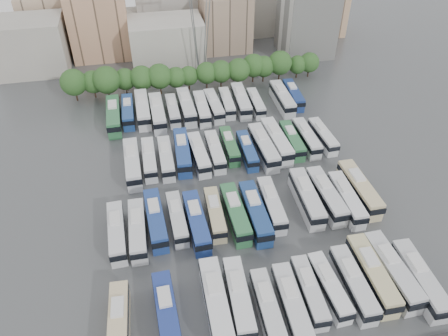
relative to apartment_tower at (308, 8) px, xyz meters
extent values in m
plane|color=#424447|center=(-34.00, -58.00, -13.00)|extent=(220.00, 220.00, 0.00)
cylinder|color=black|center=(-64.31, -15.98, -11.67)|extent=(0.36, 0.36, 2.67)
sphere|color=#234C1E|center=(-64.31, -15.98, -8.04)|extent=(6.41, 6.41, 6.41)
cylinder|color=black|center=(-59.94, -15.25, -11.85)|extent=(0.36, 0.36, 2.30)
sphere|color=#234C1E|center=(-59.94, -15.25, -8.74)|extent=(5.51, 5.51, 5.51)
cylinder|color=black|center=(-56.55, -16.75, -11.62)|extent=(0.36, 0.36, 2.77)
sphere|color=#234C1E|center=(-56.55, -16.75, -7.86)|extent=(6.65, 6.65, 6.65)
cylinder|color=black|center=(-52.28, -15.17, -11.89)|extent=(0.36, 0.36, 2.22)
sphere|color=#234C1E|center=(-52.28, -15.17, -8.87)|extent=(5.34, 5.34, 5.34)
cylinder|color=black|center=(-48.15, -16.18, -11.76)|extent=(0.36, 0.36, 2.48)
sphere|color=#234C1E|center=(-48.15, -16.18, -8.40)|extent=(5.95, 5.95, 5.95)
cylinder|color=black|center=(-43.86, -16.68, -11.71)|extent=(0.36, 0.36, 2.58)
sphere|color=#234C1E|center=(-43.86, -16.68, -8.21)|extent=(6.20, 6.20, 6.20)
cylinder|color=black|center=(-39.81, -16.40, -11.93)|extent=(0.36, 0.36, 2.14)
sphere|color=#234C1E|center=(-39.81, -16.40, -9.03)|extent=(5.13, 5.13, 5.13)
cylinder|color=black|center=(-36.54, -15.81, -11.99)|extent=(0.36, 0.36, 2.03)
sphere|color=#234C1E|center=(-36.54, -15.81, -9.23)|extent=(4.87, 4.87, 4.87)
cylinder|color=black|center=(-32.01, -16.10, -11.86)|extent=(0.36, 0.36, 2.28)
sphere|color=#234C1E|center=(-32.01, -16.10, -8.76)|extent=(5.48, 5.48, 5.48)
cylinder|color=black|center=(-28.34, -16.26, -11.83)|extent=(0.36, 0.36, 2.35)
sphere|color=#234C1E|center=(-28.34, -16.26, -8.64)|extent=(5.63, 5.63, 5.63)
cylinder|color=black|center=(-23.91, -16.83, -11.77)|extent=(0.36, 0.36, 2.46)
sphere|color=#234C1E|center=(-23.91, -16.83, -8.43)|extent=(5.90, 5.90, 5.90)
cylinder|color=black|center=(-19.57, -15.18, -11.76)|extent=(0.36, 0.36, 2.49)
sphere|color=#234C1E|center=(-19.57, -15.18, -8.38)|extent=(5.97, 5.97, 5.97)
cylinder|color=black|center=(-16.87, -15.48, -11.86)|extent=(0.36, 0.36, 2.28)
sphere|color=#234C1E|center=(-16.87, -15.48, -8.77)|extent=(5.46, 5.46, 5.46)
cylinder|color=black|center=(-12.49, -15.41, -11.71)|extent=(0.36, 0.36, 2.59)
sphere|color=#234C1E|center=(-12.49, -15.41, -8.19)|extent=(6.21, 6.21, 6.21)
cylinder|color=black|center=(-7.53, -15.16, -12.00)|extent=(0.36, 0.36, 2.00)
sphere|color=#234C1E|center=(-7.53, -15.16, -9.29)|extent=(4.80, 4.80, 4.80)
cylinder|color=black|center=(-4.29, -15.25, -11.91)|extent=(0.36, 0.36, 2.19)
sphere|color=#234C1E|center=(-4.29, -15.25, -8.94)|extent=(5.25, 5.25, 5.25)
cube|color=#9E998E|center=(-76.00, 4.00, -6.00)|extent=(18.00, 14.00, 14.00)
cube|color=tan|center=(-58.00, 10.00, -4.00)|extent=(16.00, 12.00, 18.00)
cube|color=#ADA89E|center=(-40.00, 2.00, -7.00)|extent=(20.00, 14.00, 12.00)
cube|color=gray|center=(-22.00, 8.00, -5.00)|extent=(14.00, 12.00, 16.00)
cube|color=gray|center=(-36.00, 22.00, -3.00)|extent=(22.00, 16.00, 20.00)
cube|color=tan|center=(-72.00, 20.00, -5.00)|extent=(16.00, 14.00, 16.00)
cube|color=#A39E93|center=(-14.00, 20.00, -6.00)|extent=(18.00, 14.00, 14.00)
cube|color=tan|center=(10.00, 14.00, -7.00)|extent=(14.00, 12.00, 12.00)
cube|color=gray|center=(-48.00, 16.00, -8.00)|extent=(12.00, 10.00, 10.00)
cube|color=silver|center=(0.00, 0.00, 0.00)|extent=(14.00, 14.00, 26.00)
cylinder|color=slate|center=(-34.00, -10.00, 4.00)|extent=(2.90, 2.91, 33.83)
cylinder|color=slate|center=(-34.00, -6.00, 4.00)|extent=(2.90, 2.91, 33.83)
cylinder|color=slate|center=(-30.00, -10.00, 4.00)|extent=(2.90, 2.91, 33.83)
cylinder|color=slate|center=(-30.00, -6.00, 4.00)|extent=(2.90, 2.91, 33.83)
cube|color=beige|center=(-55.37, -81.46, -11.35)|extent=(3.05, 11.77, 3.30)
cube|color=black|center=(-55.38, -81.61, -10.72)|extent=(3.17, 11.95, 0.97)
cube|color=silver|center=(-55.30, -80.01, -9.48)|extent=(1.80, 3.19, 0.43)
cube|color=navy|center=(-49.01, -81.34, -11.28)|extent=(2.97, 12.24, 3.45)
cube|color=black|center=(-49.01, -81.49, -10.62)|extent=(3.10, 12.43, 1.01)
cube|color=silver|center=(-49.06, -79.82, -9.33)|extent=(1.83, 3.30, 0.45)
cube|color=silver|center=(-42.26, -80.89, -11.15)|extent=(2.99, 13.07, 3.69)
cube|color=black|center=(-42.26, -81.05, -10.45)|extent=(3.13, 13.27, 1.09)
cube|color=silver|center=(-42.23, -79.26, -9.07)|extent=(1.91, 3.51, 0.48)
cube|color=silver|center=(-39.00, -80.84, -11.27)|extent=(3.20, 12.30, 3.45)
cube|color=black|center=(-39.01, -80.99, -10.61)|extent=(3.33, 12.49, 1.02)
cube|color=silver|center=(-38.93, -79.32, -9.32)|extent=(1.89, 3.33, 0.45)
cube|color=silver|center=(-35.51, -83.04, -11.41)|extent=(2.66, 11.29, 3.18)
cube|color=black|center=(-35.51, -83.18, -10.80)|extent=(2.77, 11.46, 0.94)
cube|color=silver|center=(-35.47, -81.64, -9.61)|extent=(1.66, 3.03, 0.41)
cube|color=silver|center=(-32.19, -83.35, -11.29)|extent=(3.02, 12.18, 3.43)
cube|color=black|center=(-32.20, -83.50, -10.63)|extent=(3.15, 12.37, 1.01)
cube|color=silver|center=(-32.13, -81.84, -9.35)|extent=(1.83, 3.29, 0.44)
cube|color=silver|center=(-28.99, -81.71, -11.45)|extent=(2.73, 11.01, 3.10)
cube|color=black|center=(-28.99, -81.84, -10.86)|extent=(2.84, 11.18, 0.91)
cube|color=silver|center=(-28.94, -80.34, -9.70)|extent=(1.66, 2.97, 0.40)
cube|color=white|center=(-25.91, -81.52, -11.47)|extent=(2.81, 10.93, 3.07)
cube|color=black|center=(-25.90, -81.66, -10.88)|extent=(2.92, 11.10, 0.90)
cube|color=silver|center=(-25.97, -80.17, -9.73)|extent=(1.67, 2.96, 0.40)
cube|color=silver|center=(-22.41, -81.84, -11.30)|extent=(2.69, 12.02, 3.40)
cube|color=black|center=(-22.41, -81.99, -10.65)|extent=(2.81, 12.20, 1.00)
cube|color=silver|center=(-22.39, -80.34, -9.38)|extent=(1.74, 3.22, 0.44)
cube|color=#CDC28D|center=(-19.05, -80.92, -11.17)|extent=(3.00, 12.94, 3.65)
cube|color=black|center=(-19.05, -81.08, -10.48)|extent=(3.13, 13.13, 1.07)
cube|color=silver|center=(-19.02, -79.31, -9.11)|extent=(1.89, 3.47, 0.47)
cube|color=silver|center=(-15.93, -80.99, -11.16)|extent=(3.13, 13.09, 3.69)
cube|color=black|center=(-15.93, -81.15, -10.45)|extent=(3.27, 13.29, 1.08)
cube|color=silver|center=(-15.98, -79.36, -9.07)|extent=(1.94, 3.52, 0.48)
cube|color=silver|center=(-12.77, -83.11, -11.22)|extent=(3.10, 12.67, 3.57)
cube|color=black|center=(-12.77, -83.27, -10.54)|extent=(3.24, 12.86, 1.05)
cube|color=silver|center=(-12.71, -81.54, -9.20)|extent=(1.90, 3.41, 0.46)
cube|color=silver|center=(-55.37, -64.67, -11.34)|extent=(2.85, 11.79, 3.32)
cube|color=black|center=(-55.36, -64.82, -10.70)|extent=(2.97, 11.97, 0.98)
cube|color=silver|center=(-55.41, -63.21, -9.46)|extent=(1.76, 3.18, 0.43)
cube|color=silver|center=(-52.06, -64.88, -11.31)|extent=(2.72, 11.96, 3.38)
cube|color=black|center=(-52.06, -65.03, -10.67)|extent=(2.85, 12.14, 0.99)
cube|color=silver|center=(-52.03, -63.39, -9.40)|extent=(1.74, 3.21, 0.44)
cube|color=navy|center=(-48.99, -63.15, -11.25)|extent=(3.13, 12.43, 3.49)
cube|color=black|center=(-48.98, -63.31, -10.59)|extent=(3.26, 12.62, 1.03)
cube|color=silver|center=(-49.05, -61.61, -9.28)|extent=(1.88, 3.36, 0.45)
cube|color=silver|center=(-45.46, -63.40, -11.46)|extent=(2.60, 10.92, 3.08)
cube|color=black|center=(-45.45, -63.54, -10.87)|extent=(2.71, 11.09, 0.91)
cube|color=silver|center=(-45.49, -62.04, -9.72)|extent=(1.62, 2.94, 0.40)
cube|color=navy|center=(-42.43, -65.05, -11.25)|extent=(2.99, 12.41, 3.50)
cube|color=black|center=(-42.43, -65.20, -10.58)|extent=(3.12, 12.60, 1.03)
cube|color=silver|center=(-42.48, -63.51, -9.28)|extent=(1.85, 3.34, 0.45)
cube|color=#C5B688|center=(-39.04, -63.61, -11.46)|extent=(2.69, 10.98, 3.09)
cube|color=black|center=(-39.04, -63.74, -10.86)|extent=(2.81, 11.14, 0.91)
cube|color=silver|center=(-38.99, -62.24, -9.71)|extent=(1.64, 2.96, 0.40)
cube|color=#307143|center=(-35.71, -64.47, -11.24)|extent=(2.84, 12.47, 3.52)
cube|color=black|center=(-35.71, -64.63, -10.56)|extent=(2.96, 12.66, 1.04)
cube|color=silver|center=(-35.74, -62.92, -9.25)|extent=(1.81, 3.34, 0.46)
cube|color=navy|center=(-32.40, -65.02, -11.16)|extent=(2.78, 12.96, 3.67)
cube|color=black|center=(-32.40, -65.18, -10.46)|extent=(2.91, 13.16, 1.08)
cube|color=silver|center=(-32.40, -63.40, -9.09)|extent=(1.84, 3.46, 0.48)
cube|color=silver|center=(-29.08, -63.52, -11.33)|extent=(2.93, 11.85, 3.33)
cube|color=black|center=(-29.08, -63.67, -10.70)|extent=(3.05, 12.03, 0.98)
cube|color=silver|center=(-29.02, -62.05, -9.45)|extent=(1.78, 3.20, 0.43)
cube|color=silver|center=(-22.58, -63.26, -11.17)|extent=(3.23, 12.99, 3.65)
cube|color=black|center=(-22.59, -63.42, -10.48)|extent=(3.36, 13.19, 1.07)
cube|color=silver|center=(-22.52, -61.65, -9.11)|extent=(1.96, 3.50, 0.47)
cube|color=silver|center=(-19.02, -63.40, -11.20)|extent=(3.00, 12.80, 3.61)
cube|color=black|center=(-19.01, -63.56, -10.51)|extent=(3.13, 12.99, 1.06)
cube|color=silver|center=(-19.05, -61.80, -9.16)|extent=(1.88, 3.44, 0.47)
cube|color=silver|center=(-15.83, -64.93, -11.30)|extent=(2.91, 12.10, 3.41)
cube|color=black|center=(-15.83, -65.08, -10.64)|extent=(3.03, 12.28, 1.00)
cube|color=silver|center=(-15.79, -63.43, -9.37)|extent=(1.80, 3.26, 0.44)
cube|color=beige|center=(-12.52, -63.03, -11.14)|extent=(2.87, 13.14, 3.72)
cube|color=black|center=(-12.51, -63.19, -10.43)|extent=(3.00, 13.34, 1.09)
cube|color=silver|center=(-12.53, -61.39, -9.04)|extent=(1.88, 3.51, 0.48)
cube|color=silver|center=(-52.07, -47.07, -11.17)|extent=(2.99, 12.99, 3.67)
cube|color=black|center=(-52.07, -47.24, -10.47)|extent=(3.12, 13.19, 1.08)
cube|color=silver|center=(-52.10, -45.46, -9.10)|extent=(1.90, 3.48, 0.47)
cube|color=silver|center=(-48.80, -45.97, -11.40)|extent=(2.47, 11.29, 3.20)
cube|color=black|center=(-48.80, -46.11, -10.79)|extent=(2.59, 11.46, 0.94)
cube|color=silver|center=(-48.79, -44.56, -9.60)|extent=(1.62, 3.02, 0.41)
cube|color=silver|center=(-45.54, -46.38, -11.38)|extent=(2.52, 11.48, 3.25)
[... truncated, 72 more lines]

